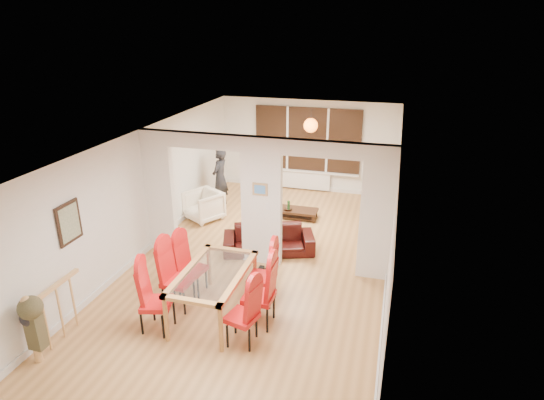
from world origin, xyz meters
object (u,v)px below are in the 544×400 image
at_px(sofa, 269,240).
at_px(coffee_table, 297,214).
at_px(dining_chair_la, 156,299).
at_px(dining_chair_ra, 242,313).
at_px(bottle, 289,205).
at_px(bowl, 288,209).
at_px(armchair, 203,206).
at_px(person, 220,178).
at_px(dining_chair_lc, 192,266).
at_px(dining_chair_lb, 177,277).
at_px(dining_chair_rc, 262,273).
at_px(dining_chair_rb, 259,292).
at_px(dining_table, 214,293).
at_px(television, 369,205).

height_order(sofa, coffee_table, sofa).
height_order(dining_chair_la, dining_chair_ra, dining_chair_la).
bearing_deg(bottle, bowl, 167.37).
distance_m(armchair, bowl, 2.09).
distance_m(person, bottle, 2.02).
relative_size(dining_chair_lc, bowl, 5.32).
distance_m(dining_chair_ra, bottle, 4.78).
bearing_deg(armchair, person, 116.92).
distance_m(dining_chair_la, bottle, 4.91).
bearing_deg(dining_chair_ra, dining_chair_lb, 169.87).
distance_m(dining_chair_lc, sofa, 2.09).
relative_size(dining_chair_lb, bowl, 5.66).
relative_size(dining_chair_rc, bottle, 4.32).
height_order(dining_chair_la, dining_chair_rb, dining_chair_rb).
bearing_deg(armchair, dining_chair_lc, -38.83).
bearing_deg(bowl, dining_chair_lb, -102.26).
height_order(dining_chair_rb, dining_chair_rc, dining_chair_rb).
height_order(dining_chair_la, dining_chair_rc, dining_chair_la).
relative_size(bottle, bowl, 1.27).
height_order(dining_table, dining_chair_rb, dining_chair_rb).
relative_size(dining_chair_rc, person, 0.71).
bearing_deg(dining_chair_rb, dining_chair_lb, 177.49).
relative_size(dining_chair_rb, bottle, 4.55).
distance_m(person, coffee_table, 2.25).
bearing_deg(coffee_table, sofa, -95.49).
bearing_deg(dining_chair_la, dining_chair_lb, 72.51).
xyz_separation_m(dining_table, dining_chair_la, (-0.71, -0.61, 0.15)).
height_order(dining_chair_lc, sofa, dining_chair_lc).
bearing_deg(armchair, bowl, 47.81).
xyz_separation_m(armchair, coffee_table, (2.21, 0.71, -0.25)).
height_order(dining_chair_la, armchair, dining_chair_la).
bearing_deg(dining_chair_rb, coffee_table, 95.21).
bearing_deg(dining_chair_ra, dining_table, 154.69).
xyz_separation_m(dining_chair_lb, coffee_table, (1.11, 4.26, -0.46)).
xyz_separation_m(dining_chair_rb, armchair, (-2.55, 3.63, -0.22)).
bearing_deg(dining_chair_rb, armchair, 125.79).
bearing_deg(person, coffee_table, 87.96).
bearing_deg(bowl, television, 19.74).
relative_size(dining_chair_la, dining_chair_rc, 1.01).
bearing_deg(dining_chair_rc, dining_chair_lb, -159.59).
height_order(dining_table, dining_chair_lb, dining_chair_lb).
height_order(dining_chair_lb, sofa, dining_chair_lb).
height_order(dining_chair_rc, coffee_table, dining_chair_rc).
height_order(dining_chair_ra, coffee_table, dining_chair_ra).
xyz_separation_m(television, coffee_table, (-1.70, -0.58, -0.19)).
bearing_deg(television, sofa, 120.47).
height_order(dining_chair_lc, dining_chair_rc, dining_chair_rc).
bearing_deg(dining_chair_lb, coffee_table, 78.52).
xyz_separation_m(sofa, person, (-1.95, 2.19, 0.51)).
bearing_deg(dining_table, dining_chair_ra, -39.30).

